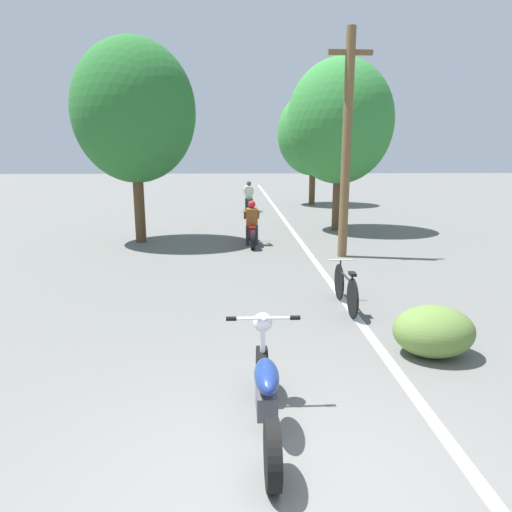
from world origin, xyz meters
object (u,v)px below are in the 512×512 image
at_px(roadside_tree_left, 134,112).
at_px(motorcycle_rider_lead, 252,228).
at_px(motorcycle_foreground, 266,391).
at_px(motorcycle_rider_far, 249,200).
at_px(utility_pole, 347,144).
at_px(bicycle_parked, 346,288).
at_px(roadside_tree_right_far, 313,134).
at_px(roadside_tree_right_near, 340,122).

relative_size(roadside_tree_left, motorcycle_rider_lead, 3.12).
distance_m(motorcycle_foreground, motorcycle_rider_far, 17.53).
distance_m(utility_pole, roadside_tree_left, 6.34).
xyz_separation_m(roadside_tree_left, motorcycle_foreground, (3.25, -10.12, -3.48)).
bearing_deg(motorcycle_foreground, bicycle_parked, 65.37).
relative_size(utility_pole, roadside_tree_right_far, 0.97).
height_order(motorcycle_rider_far, bicycle_parked, motorcycle_rider_far).
relative_size(roadside_tree_right_near, roadside_tree_right_far, 1.00).
distance_m(utility_pole, bicycle_parked, 4.97).
bearing_deg(motorcycle_foreground, roadside_tree_left, 107.79).
distance_m(utility_pole, motorcycle_rider_lead, 3.79).
bearing_deg(motorcycle_rider_lead, roadside_tree_right_far, 71.65).
bearing_deg(motorcycle_rider_lead, utility_pole, -35.41).
height_order(utility_pole, roadside_tree_right_near, roadside_tree_right_near).
bearing_deg(motorcycle_foreground, roadside_tree_right_far, 79.35).
xyz_separation_m(roadside_tree_right_far, bicycle_parked, (-2.17, -16.77, -3.35)).
relative_size(roadside_tree_right_near, motorcycle_rider_lead, 3.05).
relative_size(roadside_tree_right_far, motorcycle_rider_lead, 3.06).
height_order(utility_pole, motorcycle_rider_lead, utility_pole).
bearing_deg(roadside_tree_right_near, bicycle_parked, -101.25).
relative_size(utility_pole, roadside_tree_left, 0.95).
xyz_separation_m(roadside_tree_right_far, roadside_tree_left, (-7.08, -10.29, 0.19)).
distance_m(utility_pole, motorcycle_foreground, 8.57).
bearing_deg(motorcycle_rider_lead, motorcycle_rider_far, 88.92).
distance_m(roadside_tree_right_near, motorcycle_foreground, 12.98).
xyz_separation_m(motorcycle_foreground, bicycle_parked, (1.67, 3.63, -0.06)).
distance_m(motorcycle_rider_far, bicycle_parked, 13.95).
relative_size(roadside_tree_right_near, bicycle_parked, 3.49).
height_order(roadside_tree_right_near, roadside_tree_right_far, roadside_tree_right_far).
relative_size(motorcycle_rider_lead, motorcycle_rider_far, 0.95).
bearing_deg(roadside_tree_left, roadside_tree_right_far, 55.45).
bearing_deg(bicycle_parked, motorcycle_foreground, -114.63).
relative_size(roadside_tree_right_far, motorcycle_foreground, 2.89).
relative_size(roadside_tree_right_far, motorcycle_rider_far, 2.90).
bearing_deg(motorcycle_rider_far, roadside_tree_left, -115.94).
bearing_deg(motorcycle_rider_far, bicycle_parked, -84.62).
bearing_deg(roadside_tree_left, bicycle_parked, -52.85).
distance_m(motorcycle_rider_lead, motorcycle_rider_far, 8.07).
xyz_separation_m(motorcycle_rider_far, bicycle_parked, (1.31, -13.89, -0.17)).
distance_m(utility_pole, motorcycle_rider_far, 10.28).
distance_m(motorcycle_rider_lead, bicycle_parked, 6.01).
distance_m(motorcycle_foreground, bicycle_parked, 4.00).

